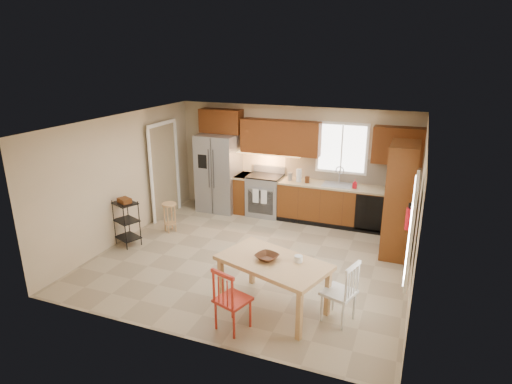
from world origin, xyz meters
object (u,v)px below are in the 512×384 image
object	(u,v)px
range_stove	(265,196)
table_jar	(298,260)
chair_white	(339,291)
dining_table	(273,285)
pantry	(400,200)
fire_extinguisher	(409,219)
soap_bottle	(355,184)
chair_red	(233,298)
utility_cart	(127,223)
bar_stool	(170,217)
table_bowl	(267,260)
refrigerator	(219,173)

from	to	relation	value
range_stove	table_jar	xyz separation A→B (m)	(1.78, -3.49, 0.34)
chair_white	dining_table	bearing A→B (deg)	111.25
range_stove	pantry	bearing A→B (deg)	-18.29
range_stove	fire_extinguisher	world-z (taller)	fire_extinguisher
soap_bottle	table_jar	size ratio (longest dim) A/B	1.42
range_stove	dining_table	world-z (taller)	range_stove
table_jar	chair_red	bearing A→B (deg)	-132.83
chair_white	utility_cart	distance (m)	4.45
bar_stool	soap_bottle	bearing A→B (deg)	25.89
fire_extinguisher	table_bowl	size ratio (longest dim) A/B	1.13
range_stove	chair_red	bearing A→B (deg)	-75.65
chair_red	table_bowl	world-z (taller)	chair_red
dining_table	table_bowl	distance (m)	0.40
fire_extinguisher	bar_stool	distance (m)	4.79
dining_table	utility_cart	size ratio (longest dim) A/B	1.72
dining_table	chair_white	world-z (taller)	chair_white
table_jar	utility_cart	distance (m)	3.87
dining_table	chair_white	size ratio (longest dim) A/B	1.70
range_stove	fire_extinguisher	size ratio (longest dim) A/B	2.56
fire_extinguisher	chair_red	xyz separation A→B (m)	(-2.10, -2.20, -0.64)
table_jar	fire_extinguisher	bearing A→B (deg)	46.05
chair_red	fire_extinguisher	bearing A→B (deg)	64.66
fire_extinguisher	refrigerator	bearing A→B (deg)	155.48
refrigerator	table_bowl	bearing A→B (deg)	-54.83
fire_extinguisher	dining_table	xyz separation A→B (m)	(-1.75, -1.55, -0.72)
refrigerator	utility_cart	bearing A→B (deg)	-107.97
pantry	table_jar	size ratio (longest dim) A/B	15.57
chair_red	table_jar	size ratio (longest dim) A/B	6.84
fire_extinguisher	bar_stool	world-z (taller)	fire_extinguisher
soap_bottle	utility_cart	xyz separation A→B (m)	(-3.98, -2.44, -0.54)
chair_white	table_jar	distance (m)	0.70
chair_white	chair_red	bearing A→B (deg)	136.54
range_stove	refrigerator	bearing A→B (deg)	-177.01
range_stove	pantry	world-z (taller)	pantry
refrigerator	chair_red	bearing A→B (deg)	-61.87
dining_table	utility_cart	world-z (taller)	utility_cart
range_stove	bar_stool	distance (m)	2.26
dining_table	table_jar	distance (m)	0.55
fire_extinguisher	dining_table	bearing A→B (deg)	-138.35
range_stove	dining_table	bearing A→B (deg)	-68.21
chair_white	utility_cart	world-z (taller)	chair_white
bar_stool	table_bowl	bearing A→B (deg)	-31.94
chair_red	table_jar	xyz separation A→B (m)	(0.69, 0.75, 0.34)
range_stove	chair_white	size ratio (longest dim) A/B	1.00
refrigerator	dining_table	distance (m)	4.40
chair_white	bar_stool	size ratio (longest dim) A/B	1.47
table_bowl	chair_red	bearing A→B (deg)	-111.18
chair_white	table_bowl	distance (m)	1.10
chair_red	table_jar	world-z (taller)	chair_red
fire_extinguisher	bar_stool	size ratio (longest dim) A/B	0.57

